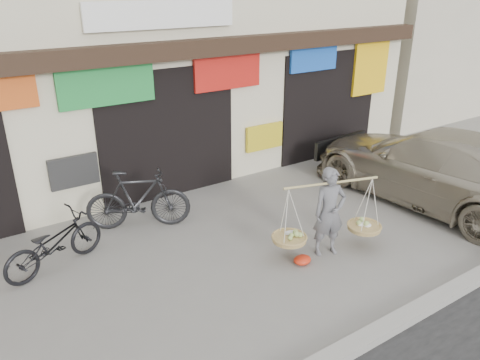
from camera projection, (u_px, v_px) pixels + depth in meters
ground at (268, 270)px, 7.49m from camera, size 70.00×70.00×0.00m
kerb at (363, 341)px, 5.93m from camera, size 70.00×0.25×0.12m
shophouse_block at (110, 19)px, 11.07m from camera, size 14.00×6.32×7.00m
neighbor_east at (439, 11)px, 18.47m from camera, size 12.00×7.00×6.40m
street_vendor at (329, 216)px, 7.71m from camera, size 1.88×0.96×1.54m
bike_0 at (54, 243)px, 7.39m from camera, size 1.80×1.11×0.89m
bike_1 at (138, 199)px, 8.59m from camera, size 1.95×1.29×1.14m
suv at (434, 166)px, 9.59m from camera, size 2.52×5.44×1.54m
red_bag at (302, 260)px, 7.64m from camera, size 0.31×0.25×0.14m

